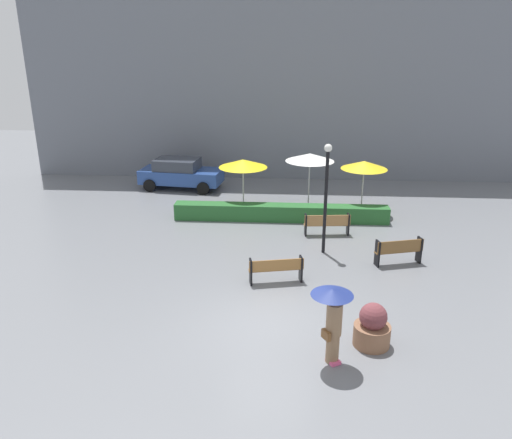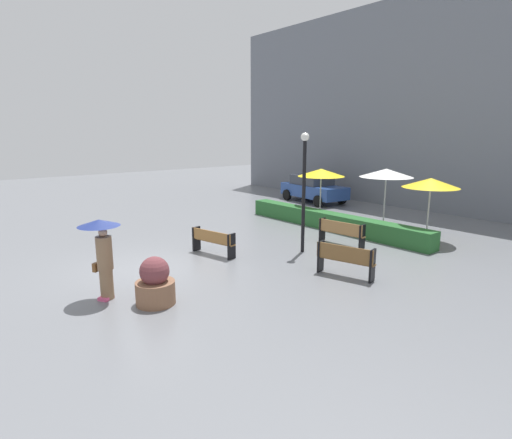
# 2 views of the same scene
# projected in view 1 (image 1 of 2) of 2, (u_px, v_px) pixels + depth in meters

# --- Properties ---
(ground_plane) EXTENTS (60.00, 60.00, 0.00)m
(ground_plane) POSITION_uv_depth(u_px,v_px,m) (270.00, 323.00, 13.84)
(ground_plane) COLOR slate
(bench_far_right) EXTENTS (1.70, 0.75, 0.92)m
(bench_far_right) POSITION_uv_depth(u_px,v_px,m) (399.00, 250.00, 17.27)
(bench_far_right) COLOR brown
(bench_far_right) RESTS_ON ground
(bench_back_row) EXTENTS (1.84, 0.52, 0.87)m
(bench_back_row) POSITION_uv_depth(u_px,v_px,m) (327.00, 223.00, 19.89)
(bench_back_row) COLOR #9E7242
(bench_back_row) RESTS_ON ground
(bench_mid_center) EXTENTS (1.77, 0.69, 0.84)m
(bench_mid_center) POSITION_uv_depth(u_px,v_px,m) (276.00, 268.00, 15.96)
(bench_mid_center) COLOR olive
(bench_mid_center) RESTS_ON ground
(pedestrian_with_umbrella) EXTENTS (1.00, 1.00, 1.99)m
(pedestrian_with_umbrella) POSITION_uv_depth(u_px,v_px,m) (333.00, 314.00, 11.72)
(pedestrian_with_umbrella) COLOR #8C6B4C
(pedestrian_with_umbrella) RESTS_ON ground
(planter_pot) EXTENTS (0.94, 0.94, 1.17)m
(planter_pot) POSITION_uv_depth(u_px,v_px,m) (372.00, 327.00, 12.68)
(planter_pot) COLOR brown
(planter_pot) RESTS_ON ground
(lamp_post) EXTENTS (0.28, 0.28, 4.03)m
(lamp_post) POSITION_uv_depth(u_px,v_px,m) (326.00, 188.00, 17.62)
(lamp_post) COLOR black
(lamp_post) RESTS_ON ground
(patio_umbrella_yellow) EXTENTS (2.17, 2.17, 2.38)m
(patio_umbrella_yellow) POSITION_uv_depth(u_px,v_px,m) (243.00, 163.00, 22.27)
(patio_umbrella_yellow) COLOR silver
(patio_umbrella_yellow) RESTS_ON ground
(patio_umbrella_white) EXTENTS (2.21, 2.21, 2.54)m
(patio_umbrella_white) POSITION_uv_depth(u_px,v_px,m) (310.00, 157.00, 22.70)
(patio_umbrella_white) COLOR silver
(patio_umbrella_white) RESTS_ON ground
(patio_umbrella_yellow_far) EXTENTS (2.04, 2.04, 2.39)m
(patio_umbrella_yellow_far) POSITION_uv_depth(u_px,v_px,m) (364.00, 165.00, 21.93)
(patio_umbrella_yellow_far) COLOR silver
(patio_umbrella_yellow_far) RESTS_ON ground
(hedge_strip) EXTENTS (9.19, 0.70, 0.70)m
(hedge_strip) POSITION_uv_depth(u_px,v_px,m) (281.00, 213.00, 21.60)
(hedge_strip) COLOR #28602D
(hedge_strip) RESTS_ON ground
(building_facade) EXTENTS (28.00, 1.20, 10.88)m
(building_facade) POSITION_uv_depth(u_px,v_px,m) (283.00, 78.00, 27.03)
(building_facade) COLOR slate
(building_facade) RESTS_ON ground
(parked_car) EXTENTS (4.38, 2.37, 1.57)m
(parked_car) POSITION_uv_depth(u_px,v_px,m) (180.00, 173.00, 26.17)
(parked_car) COLOR #28478C
(parked_car) RESTS_ON ground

